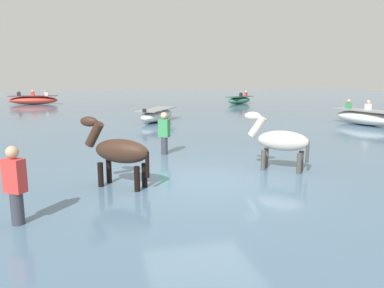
{
  "coord_description": "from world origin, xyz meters",
  "views": [
    {
      "loc": [
        -2.15,
        -7.64,
        2.69
      ],
      "look_at": [
        0.28,
        1.97,
        0.85
      ],
      "focal_mm": 34.18,
      "sensor_mm": 36.0,
      "label": 1
    }
  ],
  "objects_px": {
    "boat_far_offshore": "(33,100)",
    "person_wading_close": "(164,137)",
    "person_wading_mid": "(16,193)",
    "boat_mid_channel": "(157,115)",
    "horse_lead_pinto": "(280,142)",
    "horse_trailing_dark_bay": "(119,153)",
    "boat_near_starboard": "(366,117)",
    "boat_distant_east": "(239,100)"
  },
  "relations": [
    {
      "from": "boat_near_starboard",
      "to": "person_wading_close",
      "type": "relative_size",
      "value": 2.22
    },
    {
      "from": "boat_far_offshore",
      "to": "person_wading_mid",
      "type": "distance_m",
      "value": 27.6
    },
    {
      "from": "horse_trailing_dark_bay",
      "to": "boat_distant_east",
      "type": "height_order",
      "value": "horse_trailing_dark_bay"
    },
    {
      "from": "boat_mid_channel",
      "to": "boat_far_offshore",
      "type": "xyz_separation_m",
      "value": [
        -8.35,
        14.31,
        0.04
      ]
    },
    {
      "from": "boat_far_offshore",
      "to": "person_wading_close",
      "type": "distance_m",
      "value": 23.73
    },
    {
      "from": "horse_lead_pinto",
      "to": "boat_mid_channel",
      "type": "height_order",
      "value": "horse_lead_pinto"
    },
    {
      "from": "boat_near_starboard",
      "to": "person_wading_mid",
      "type": "height_order",
      "value": "person_wading_mid"
    },
    {
      "from": "boat_mid_channel",
      "to": "boat_near_starboard",
      "type": "height_order",
      "value": "boat_near_starboard"
    },
    {
      "from": "horse_lead_pinto",
      "to": "boat_distant_east",
      "type": "height_order",
      "value": "horse_lead_pinto"
    },
    {
      "from": "boat_near_starboard",
      "to": "person_wading_close",
      "type": "distance_m",
      "value": 11.59
    },
    {
      "from": "boat_distant_east",
      "to": "boat_far_offshore",
      "type": "xyz_separation_m",
      "value": [
        -17.15,
        3.66,
        0.05
      ]
    },
    {
      "from": "horse_lead_pinto",
      "to": "boat_near_starboard",
      "type": "distance_m",
      "value": 10.81
    },
    {
      "from": "boat_mid_channel",
      "to": "person_wading_mid",
      "type": "distance_m",
      "value": 13.67
    },
    {
      "from": "person_wading_mid",
      "to": "horse_lead_pinto",
      "type": "bearing_deg",
      "value": 20.39
    },
    {
      "from": "boat_far_offshore",
      "to": "person_wading_close",
      "type": "height_order",
      "value": "person_wading_close"
    },
    {
      "from": "horse_lead_pinto",
      "to": "person_wading_close",
      "type": "height_order",
      "value": "horse_lead_pinto"
    },
    {
      "from": "boat_mid_channel",
      "to": "horse_lead_pinto",
      "type": "bearing_deg",
      "value": -82.51
    },
    {
      "from": "boat_near_starboard",
      "to": "boat_distant_east",
      "type": "bearing_deg",
      "value": 93.43
    },
    {
      "from": "boat_near_starboard",
      "to": "boat_far_offshore",
      "type": "relative_size",
      "value": 0.9
    },
    {
      "from": "boat_mid_channel",
      "to": "boat_near_starboard",
      "type": "distance_m",
      "value": 10.43
    },
    {
      "from": "person_wading_mid",
      "to": "horse_trailing_dark_bay",
      "type": "bearing_deg",
      "value": 44.67
    },
    {
      "from": "horse_trailing_dark_bay",
      "to": "boat_near_starboard",
      "type": "height_order",
      "value": "horse_trailing_dark_bay"
    },
    {
      "from": "horse_trailing_dark_bay",
      "to": "boat_far_offshore",
      "type": "relative_size",
      "value": 0.45
    },
    {
      "from": "boat_far_offshore",
      "to": "person_wading_mid",
      "type": "xyz_separation_m",
      "value": [
        4.09,
        -27.3,
        0.15
      ]
    },
    {
      "from": "horse_trailing_dark_bay",
      "to": "person_wading_mid",
      "type": "distance_m",
      "value": 2.4
    },
    {
      "from": "horse_lead_pinto",
      "to": "horse_trailing_dark_bay",
      "type": "distance_m",
      "value": 4.01
    },
    {
      "from": "horse_trailing_dark_bay",
      "to": "person_wading_close",
      "type": "xyz_separation_m",
      "value": [
        1.5,
        3.04,
        -0.22
      ]
    },
    {
      "from": "person_wading_mid",
      "to": "boat_mid_channel",
      "type": "bearing_deg",
      "value": 71.86
    },
    {
      "from": "horse_lead_pinto",
      "to": "boat_near_starboard",
      "type": "bearing_deg",
      "value": 40.26
    },
    {
      "from": "boat_mid_channel",
      "to": "horse_trailing_dark_bay",
      "type": "bearing_deg",
      "value": -102.74
    },
    {
      "from": "boat_near_starboard",
      "to": "boat_far_offshore",
      "type": "distance_m",
      "value": 25.62
    },
    {
      "from": "horse_trailing_dark_bay",
      "to": "boat_mid_channel",
      "type": "relative_size",
      "value": 0.54
    },
    {
      "from": "boat_near_starboard",
      "to": "horse_trailing_dark_bay",
      "type": "bearing_deg",
      "value": -148.77
    },
    {
      "from": "person_wading_mid",
      "to": "person_wading_close",
      "type": "height_order",
      "value": "same"
    },
    {
      "from": "boat_mid_channel",
      "to": "person_wading_close",
      "type": "relative_size",
      "value": 2.09
    },
    {
      "from": "boat_mid_channel",
      "to": "boat_near_starboard",
      "type": "relative_size",
      "value": 0.94
    },
    {
      "from": "horse_trailing_dark_bay",
      "to": "boat_far_offshore",
      "type": "bearing_deg",
      "value": 102.73
    },
    {
      "from": "horse_lead_pinto",
      "to": "person_wading_mid",
      "type": "xyz_separation_m",
      "value": [
        -5.69,
        -2.11,
        -0.2
      ]
    },
    {
      "from": "boat_mid_channel",
      "to": "person_wading_mid",
      "type": "height_order",
      "value": "person_wading_mid"
    },
    {
      "from": "boat_near_starboard",
      "to": "boat_far_offshore",
      "type": "bearing_deg",
      "value": 134.72
    },
    {
      "from": "horse_lead_pinto",
      "to": "boat_far_offshore",
      "type": "xyz_separation_m",
      "value": [
        -9.78,
        25.19,
        -0.35
      ]
    },
    {
      "from": "boat_distant_east",
      "to": "boat_near_starboard",
      "type": "distance_m",
      "value": 14.56
    }
  ]
}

